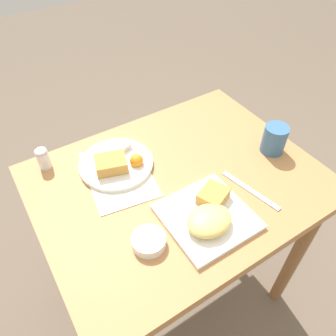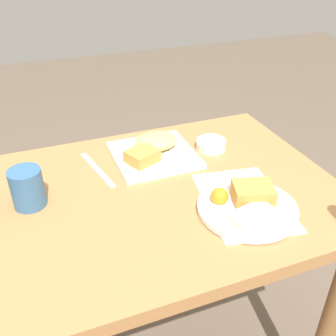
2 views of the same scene
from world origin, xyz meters
name	(u,v)px [view 1 (image 1 of 2)]	position (x,y,z in m)	size (l,w,h in m)	color
ground_plane	(175,288)	(0.00, 0.00, 0.00)	(8.00, 8.00, 0.00)	brown
dining_table	(178,202)	(0.00, 0.00, 0.66)	(0.88, 0.69, 0.77)	#B27A47
menu_card	(118,174)	(-0.15, 0.12, 0.77)	(0.24, 0.31, 0.00)	beige
plate_square_near	(209,215)	(-0.02, -0.17, 0.79)	(0.24, 0.24, 0.06)	white
plate_oval_far	(116,162)	(-0.14, 0.16, 0.79)	(0.24, 0.24, 0.05)	white
sauce_ramekin	(149,241)	(-0.20, -0.15, 0.79)	(0.09, 0.09, 0.03)	white
salt_shaker	(44,160)	(-0.34, 0.28, 0.80)	(0.04, 0.04, 0.07)	white
butter_knife	(250,190)	(0.16, -0.16, 0.78)	(0.06, 0.21, 0.00)	silver
coffee_mug	(274,139)	(0.35, -0.06, 0.82)	(0.08, 0.08, 0.10)	#386693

